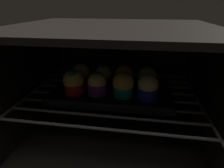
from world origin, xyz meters
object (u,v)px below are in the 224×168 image
object	(u,v)px
muffin_row0_col1	(97,84)
muffin_row1_col1	(103,76)
muffin_row0_col3	(148,87)
baking_tray	(112,91)
muffin_row1_col2	(124,77)
muffin_row0_col2	(123,85)
muffin_row0_col0	(74,82)
muffin_row1_col0	(82,74)
muffin_row1_col3	(147,78)

from	to	relation	value
muffin_row0_col1	muffin_row1_col1	distance (cm)	7.53
muffin_row0_col1	muffin_row0_col3	xyz separation A→B (cm)	(15.30, -0.64, 0.28)
baking_tray	muffin_row1_col1	size ratio (longest dim) A/B	5.15
muffin_row1_col2	muffin_row0_col1	bearing A→B (deg)	-138.10
muffin_row0_col1	muffin_row0_col2	xyz separation A→B (cm)	(7.99, -0.01, 0.29)
muffin_row0_col2	muffin_row1_col1	world-z (taller)	muffin_row0_col2
muffin_row0_col0	muffin_row1_col0	world-z (taller)	muffin_row0_col0
muffin_row0_col3	muffin_row1_col0	size ratio (longest dim) A/B	1.02
muffin_row0_col3	muffin_row1_col0	xyz separation A→B (cm)	(-22.42, 7.67, -0.05)
muffin_row0_col3	baking_tray	bearing A→B (deg)	160.06
muffin_row1_col3	baking_tray	bearing A→B (deg)	-162.07
muffin_row1_col0	muffin_row1_col3	world-z (taller)	same
muffin_row1_col2	muffin_row0_col0	bearing A→B (deg)	-153.27
muffin_row0_col2	muffin_row1_col3	size ratio (longest dim) A/B	1.05
muffin_row0_col0	muffin_row0_col2	size ratio (longest dim) A/B	1.03
muffin_row0_col1	muffin_row1_col3	size ratio (longest dim) A/B	0.99
muffin_row0_col2	muffin_row0_col1	bearing A→B (deg)	179.92
muffin_row0_col1	muffin_row1_col1	bearing A→B (deg)	86.58
muffin_row1_col0	muffin_row1_col2	distance (cm)	14.87
muffin_row0_col2	muffin_row0_col3	world-z (taller)	muffin_row0_col2
muffin_row0_col0	muffin_row0_col1	bearing A→B (deg)	4.85
muffin_row1_col3	muffin_row1_col2	bearing A→B (deg)	-179.52
baking_tray	muffin_row0_col3	size ratio (longest dim) A/B	4.85
muffin_row1_col0	muffin_row1_col2	bearing A→B (deg)	-0.27
muffin_row0_col2	baking_tray	bearing A→B (deg)	138.61
muffin_row0_col1	muffin_row1_col2	distance (cm)	10.41
muffin_row0_col1	baking_tray	bearing A→B (deg)	39.96
baking_tray	muffin_row0_col0	size ratio (longest dim) A/B	4.58
muffin_row0_col3	muffin_row0_col1	bearing A→B (deg)	177.59
muffin_row0_col2	muffin_row1_col3	bearing A→B (deg)	44.31
muffin_row1_col1	muffin_row0_col0	bearing A→B (deg)	-133.55
muffin_row0_col0	muffin_row1_col2	distance (cm)	16.83
muffin_row1_col0	muffin_row1_col1	xyz separation A→B (cm)	(7.57, 0.49, -0.33)
muffin_row1_col1	muffin_row1_col3	size ratio (longest dim) A/B	0.97
muffin_row1_col0	muffin_row1_col3	distance (cm)	22.30
muffin_row0_col1	muffin_row1_col1	size ratio (longest dim) A/B	1.02
muffin_row1_col1	muffin_row1_col3	bearing A→B (deg)	-1.94
muffin_row1_col1	muffin_row1_col0	bearing A→B (deg)	-176.29
baking_tray	muffin_row1_col2	world-z (taller)	muffin_row1_col2
muffin_row1_col0	muffin_row1_col1	distance (cm)	7.59
muffin_row0_col3	muffin_row1_col0	distance (cm)	23.69
baking_tray	muffin_row1_col3	distance (cm)	12.31
muffin_row0_col1	muffin_row1_col3	distance (cm)	16.73
muffin_row1_col0	muffin_row1_col1	size ratio (longest dim) A/B	1.04
muffin_row0_col0	muffin_row1_col2	size ratio (longest dim) A/B	1.08
muffin_row1_col0	muffin_row0_col3	bearing A→B (deg)	-18.88
muffin_row0_col2	muffin_row1_col1	distance (cm)	10.66
muffin_row0_col0	muffin_row0_col1	size ratio (longest dim) A/B	1.10
baking_tray	muffin_row0_col1	bearing A→B (deg)	-140.04
muffin_row0_col0	muffin_row1_col0	distance (cm)	7.65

